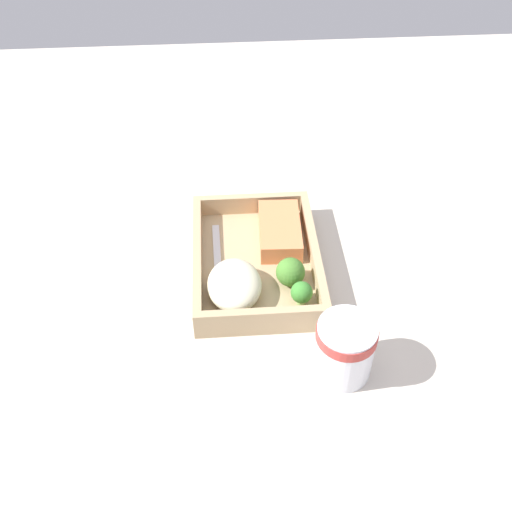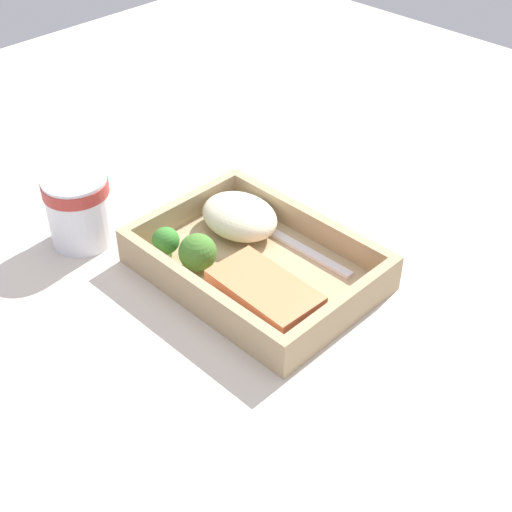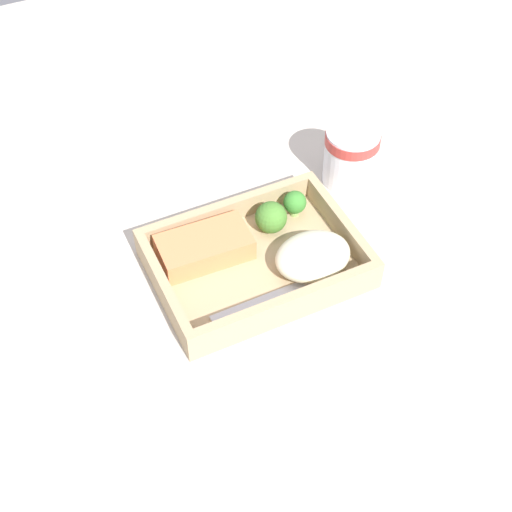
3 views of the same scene
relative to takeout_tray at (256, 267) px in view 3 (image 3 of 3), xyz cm
name	(u,v)px [view 3 (image 3 of 3)]	position (x,y,z in cm)	size (l,w,h in cm)	color
ground_plane	(256,275)	(0.00, 0.00, -1.60)	(160.00, 160.00, 2.00)	beige
takeout_tray	(256,267)	(0.00, 0.00, 0.00)	(26.03, 18.78, 1.20)	tan
tray_rim	(256,255)	(0.00, 0.00, 2.22)	(26.03, 18.78, 3.25)	tan
salmon_fillet	(205,247)	(-5.33, 4.14, 2.18)	(11.76, 6.37, 3.17)	#F0814F
mashed_potatoes	(313,256)	(6.23, -3.53, 2.66)	(9.89, 7.78, 4.12)	beige
broccoli_floret_1	(295,203)	(8.55, 5.81, 2.76)	(3.14, 3.14, 3.82)	#8AAD5F
broccoli_floret_2	(271,218)	(4.43, 4.70, 2.74)	(4.28, 4.28, 4.34)	#7E9954
fork	(278,294)	(0.22, -5.83, 0.82)	(15.82, 2.25, 0.44)	silver
paper_cup	(351,154)	(19.43, 9.83, 4.24)	(7.68, 7.68, 8.66)	white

